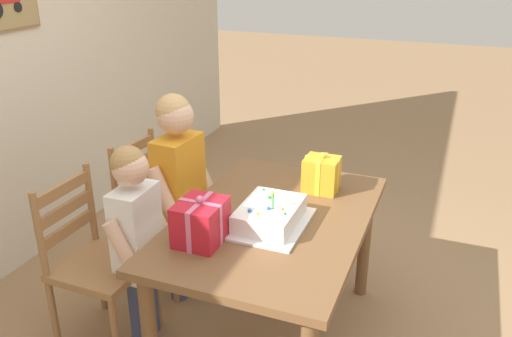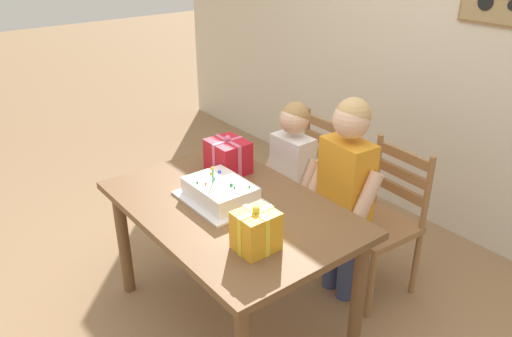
{
  "view_description": "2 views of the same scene",
  "coord_description": "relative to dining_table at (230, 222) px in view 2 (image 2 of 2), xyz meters",
  "views": [
    {
      "loc": [
        -2.19,
        -0.77,
        1.98
      ],
      "look_at": [
        -0.01,
        0.08,
        0.99
      ],
      "focal_mm": 37.67,
      "sensor_mm": 36.0,
      "label": 1
    },
    {
      "loc": [
        1.86,
        -1.29,
        2.05
      ],
      "look_at": [
        -0.1,
        0.25,
        0.84
      ],
      "focal_mm": 35.47,
      "sensor_mm": 36.0,
      "label": 2
    }
  ],
  "objects": [
    {
      "name": "ground_plane",
      "position": [
        0.0,
        0.0,
        -0.64
      ],
      "size": [
        20.0,
        20.0,
        0.0
      ],
      "primitive_type": "plane",
      "color": "#997551"
    },
    {
      "name": "back_wall",
      "position": [
        0.0,
        1.83,
        0.66
      ],
      "size": [
        6.4,
        0.11,
        2.6
      ],
      "color": "beige",
      "rests_on": "ground"
    },
    {
      "name": "dining_table",
      "position": [
        0.0,
        0.0,
        0.0
      ],
      "size": [
        1.35,
        0.89,
        0.74
      ],
      "color": "brown",
      "rests_on": "ground"
    },
    {
      "name": "birthday_cake",
      "position": [
        -0.07,
        -0.01,
        0.15
      ],
      "size": [
        0.44,
        0.34,
        0.19
      ],
      "color": "silver",
      "rests_on": "dining_table"
    },
    {
      "name": "gift_box_red_large",
      "position": [
        -0.33,
        0.22,
        0.2
      ],
      "size": [
        0.23,
        0.2,
        0.23
      ],
      "color": "red",
      "rests_on": "dining_table"
    },
    {
      "name": "gift_box_beside_cake",
      "position": [
        0.39,
        -0.13,
        0.2
      ],
      "size": [
        0.16,
        0.19,
        0.22
      ],
      "color": "gold",
      "rests_on": "dining_table"
    },
    {
      "name": "chair_left",
      "position": [
        -0.3,
        0.86,
        -0.17
      ],
      "size": [
        0.43,
        0.43,
        0.92
      ],
      "color": "#996B42",
      "rests_on": "ground"
    },
    {
      "name": "chair_right",
      "position": [
        0.31,
        0.86,
        -0.17
      ],
      "size": [
        0.45,
        0.45,
        0.92
      ],
      "color": "#996B42",
      "rests_on": "ground"
    },
    {
      "name": "child_older",
      "position": [
        0.21,
        0.64,
        0.12
      ],
      "size": [
        0.46,
        0.27,
        1.24
      ],
      "color": "#38426B",
      "rests_on": "ground"
    },
    {
      "name": "child_younger",
      "position": [
        -0.23,
        0.64,
        0.03
      ],
      "size": [
        0.4,
        0.23,
        1.1
      ],
      "color": "#38426B",
      "rests_on": "ground"
    }
  ]
}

